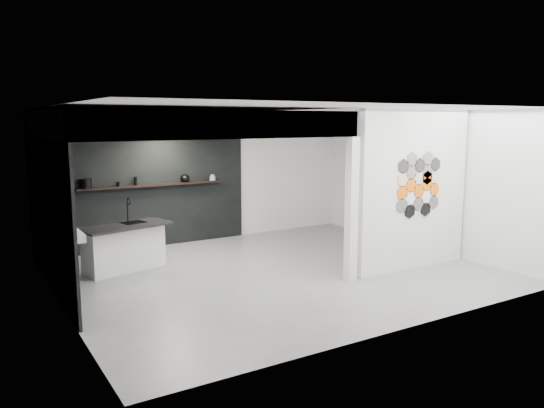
{
  "coord_description": "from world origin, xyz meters",
  "views": [
    {
      "loc": [
        -4.69,
        -7.57,
        2.6
      ],
      "look_at": [
        0.1,
        0.3,
        1.15
      ],
      "focal_mm": 35.0,
      "sensor_mm": 36.0,
      "label": 1
    }
  ],
  "objects_px": {
    "kitchen_island": "(124,247)",
    "bottle_dark": "(136,181)",
    "partition_panel": "(414,190)",
    "kettle": "(185,178)",
    "stockpot": "(86,184)",
    "glass_vase": "(213,177)",
    "wall_basin": "(68,237)",
    "utensil_cup": "(118,184)",
    "glass_bowl": "(213,178)"
  },
  "relations": [
    {
      "from": "kitchen_island",
      "to": "bottle_dark",
      "type": "distance_m",
      "value": 1.83
    },
    {
      "from": "partition_panel",
      "to": "kitchen_island",
      "type": "bearing_deg",
      "value": 150.77
    },
    {
      "from": "kettle",
      "to": "bottle_dark",
      "type": "height_order",
      "value": "bottle_dark"
    },
    {
      "from": "partition_panel",
      "to": "stockpot",
      "type": "bearing_deg",
      "value": 140.76
    },
    {
      "from": "kitchen_island",
      "to": "stockpot",
      "type": "distance_m",
      "value": 1.73
    },
    {
      "from": "glass_vase",
      "to": "bottle_dark",
      "type": "distance_m",
      "value": 1.69
    },
    {
      "from": "wall_basin",
      "to": "bottle_dark",
      "type": "relative_size",
      "value": 3.45
    },
    {
      "from": "stockpot",
      "to": "kettle",
      "type": "xyz_separation_m",
      "value": [
        2.02,
        0.0,
        -0.01
      ]
    },
    {
      "from": "wall_basin",
      "to": "bottle_dark",
      "type": "bearing_deg",
      "value": 50.56
    },
    {
      "from": "glass_vase",
      "to": "stockpot",
      "type": "bearing_deg",
      "value": 180.0
    },
    {
      "from": "stockpot",
      "to": "bottle_dark",
      "type": "bearing_deg",
      "value": 0.0
    },
    {
      "from": "partition_panel",
      "to": "glass_vase",
      "type": "xyz_separation_m",
      "value": [
        -2.08,
        3.87,
        -0.02
      ]
    },
    {
      "from": "kettle",
      "to": "utensil_cup",
      "type": "height_order",
      "value": "kettle"
    },
    {
      "from": "glass_bowl",
      "to": "utensil_cup",
      "type": "distance_m",
      "value": 2.04
    },
    {
      "from": "partition_panel",
      "to": "kettle",
      "type": "distance_m",
      "value": 4.72
    },
    {
      "from": "kettle",
      "to": "glass_bowl",
      "type": "bearing_deg",
      "value": 5.58
    },
    {
      "from": "stockpot",
      "to": "kettle",
      "type": "distance_m",
      "value": 2.02
    },
    {
      "from": "glass_vase",
      "to": "bottle_dark",
      "type": "xyz_separation_m",
      "value": [
        -1.69,
        0.0,
        0.02
      ]
    },
    {
      "from": "stockpot",
      "to": "kettle",
      "type": "height_order",
      "value": "stockpot"
    },
    {
      "from": "kettle",
      "to": "bottle_dark",
      "type": "bearing_deg",
      "value": -174.42
    },
    {
      "from": "wall_basin",
      "to": "partition_panel",
      "type": "bearing_deg",
      "value": -18.23
    },
    {
      "from": "partition_panel",
      "to": "stockpot",
      "type": "height_order",
      "value": "partition_panel"
    },
    {
      "from": "partition_panel",
      "to": "kitchen_island",
      "type": "distance_m",
      "value": 5.17
    },
    {
      "from": "partition_panel",
      "to": "wall_basin",
      "type": "distance_m",
      "value": 5.78
    },
    {
      "from": "kettle",
      "to": "glass_vase",
      "type": "bearing_deg",
      "value": 5.58
    },
    {
      "from": "bottle_dark",
      "to": "utensil_cup",
      "type": "bearing_deg",
      "value": 180.0
    },
    {
      "from": "partition_panel",
      "to": "glass_bowl",
      "type": "distance_m",
      "value": 4.39
    },
    {
      "from": "wall_basin",
      "to": "utensil_cup",
      "type": "height_order",
      "value": "utensil_cup"
    },
    {
      "from": "kitchen_island",
      "to": "utensil_cup",
      "type": "bearing_deg",
      "value": 63.75
    },
    {
      "from": "partition_panel",
      "to": "kitchen_island",
      "type": "height_order",
      "value": "partition_panel"
    },
    {
      "from": "stockpot",
      "to": "bottle_dark",
      "type": "distance_m",
      "value": 0.97
    },
    {
      "from": "kitchen_island",
      "to": "glass_vase",
      "type": "xyz_separation_m",
      "value": [
        2.36,
        1.38,
        0.96
      ]
    },
    {
      "from": "kitchen_island",
      "to": "glass_bowl",
      "type": "bearing_deg",
      "value": 17.0
    },
    {
      "from": "utensil_cup",
      "to": "kettle",
      "type": "bearing_deg",
      "value": 0.0
    },
    {
      "from": "kitchen_island",
      "to": "kettle",
      "type": "distance_m",
      "value": 2.42
    },
    {
      "from": "partition_panel",
      "to": "utensil_cup",
      "type": "xyz_separation_m",
      "value": [
        -4.12,
        3.87,
        -0.04
      ]
    },
    {
      "from": "stockpot",
      "to": "bottle_dark",
      "type": "xyz_separation_m",
      "value": [
        0.97,
        0.0,
        -0.0
      ]
    },
    {
      "from": "partition_panel",
      "to": "kettle",
      "type": "bearing_deg",
      "value": 125.05
    },
    {
      "from": "kettle",
      "to": "glass_bowl",
      "type": "distance_m",
      "value": 0.64
    },
    {
      "from": "glass_bowl",
      "to": "stockpot",
      "type": "bearing_deg",
      "value": 180.0
    },
    {
      "from": "kettle",
      "to": "utensil_cup",
      "type": "xyz_separation_m",
      "value": [
        -1.41,
        0.0,
        -0.04
      ]
    },
    {
      "from": "kitchen_island",
      "to": "glass_vase",
      "type": "relative_size",
      "value": 13.05
    },
    {
      "from": "stockpot",
      "to": "wall_basin",
      "type": "bearing_deg",
      "value": -109.55
    },
    {
      "from": "utensil_cup",
      "to": "bottle_dark",
      "type": "bearing_deg",
      "value": 0.0
    },
    {
      "from": "kitchen_island",
      "to": "glass_vase",
      "type": "distance_m",
      "value": 2.9
    },
    {
      "from": "wall_basin",
      "to": "glass_bowl",
      "type": "bearing_deg",
      "value": 31.35
    },
    {
      "from": "utensil_cup",
      "to": "partition_panel",
      "type": "bearing_deg",
      "value": -43.19
    },
    {
      "from": "partition_panel",
      "to": "glass_vase",
      "type": "distance_m",
      "value": 4.39
    },
    {
      "from": "partition_panel",
      "to": "utensil_cup",
      "type": "height_order",
      "value": "partition_panel"
    },
    {
      "from": "glass_bowl",
      "to": "glass_vase",
      "type": "bearing_deg",
      "value": 0.0
    }
  ]
}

